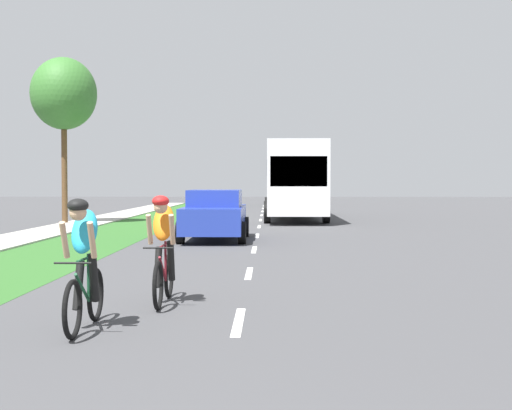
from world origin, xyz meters
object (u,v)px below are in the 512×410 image
(cyclist_lead, at_px, (84,263))
(cyclist_trailing, at_px, (163,248))
(sedan_blue, at_px, (215,215))
(bus_white, at_px, (294,177))
(street_tree_near, at_px, (64,94))
(pickup_dark_green, at_px, (286,194))

(cyclist_lead, relative_size, cyclist_trailing, 1.00)
(cyclist_lead, xyz_separation_m, sedan_blue, (0.56, 12.91, -0.04))
(cyclist_lead, distance_m, cyclist_trailing, 1.92)
(bus_white, bearing_deg, sedan_blue, -102.96)
(bus_white, distance_m, street_tree_near, 11.18)
(cyclist_trailing, bearing_deg, bus_white, 83.40)
(cyclist_trailing, relative_size, sedan_blue, 0.40)
(cyclist_lead, relative_size, pickup_dark_green, 0.34)
(pickup_dark_green, distance_m, street_tree_near, 25.32)
(cyclist_lead, height_order, bus_white, bus_white)
(cyclist_trailing, xyz_separation_m, street_tree_near, (-7.04, 19.09, 4.60))
(cyclist_lead, xyz_separation_m, cyclist_trailing, (0.68, 1.80, 0.00))
(cyclist_lead, height_order, pickup_dark_green, pickup_dark_green)
(cyclist_lead, distance_m, sedan_blue, 12.92)
(street_tree_near, bearing_deg, cyclist_lead, -73.05)
(cyclist_trailing, height_order, sedan_blue, cyclist_trailing)
(bus_white, relative_size, street_tree_near, 1.67)
(cyclist_lead, height_order, cyclist_trailing, same)
(bus_white, distance_m, pickup_dark_green, 18.62)
(cyclist_trailing, height_order, pickup_dark_green, pickup_dark_green)
(cyclist_lead, bearing_deg, cyclist_trailing, 69.36)
(sedan_blue, bearing_deg, street_tree_near, 130.97)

